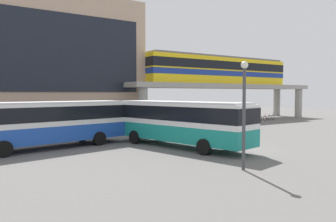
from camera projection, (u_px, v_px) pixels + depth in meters
The scene contains 14 objects.
ground_plane at pixel (155, 135), 30.09m from camera, with size 120.00×120.00×0.00m, color #605E5B.
station_building at pixel (21, 62), 37.87m from camera, with size 25.91×11.94×14.63m.
elevated_platform at pixel (224, 89), 47.00m from camera, with size 30.93×5.80×5.08m.
train at pixel (220, 70), 46.47m from camera, with size 23.65×2.96×3.84m.
bus_main at pixel (180, 119), 23.47m from camera, with size 4.75×11.33×3.22m.
bus_secondary at pixel (51, 120), 22.96m from camera, with size 11.32×4.56×3.22m.
bicycle_green at pixel (193, 123), 38.05m from camera, with size 1.77×0.39×1.04m.
bicycle_silver at pixel (230, 120), 43.03m from camera, with size 1.77×0.39×1.04m.
bicycle_brown at pixel (222, 123), 38.92m from camera, with size 1.73×0.56×1.04m.
bicycle_blue at pixel (239, 122), 40.14m from camera, with size 1.79×0.16×1.04m.
bicycle_red at pixel (263, 119), 45.33m from camera, with size 1.79×0.09×1.04m.
bicycle_black at pixel (271, 117), 47.71m from camera, with size 1.78×0.33×1.04m.
pedestrian_near_building at pixel (217, 122), 35.20m from camera, with size 0.47×0.46×1.62m.
lamp_post at pixel (244, 105), 16.33m from camera, with size 0.36×0.36×5.35m.
Camera 1 is at (-15.71, -15.51, 3.79)m, focal length 35.70 mm.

